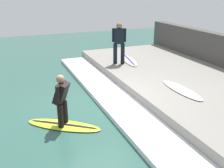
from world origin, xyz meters
The scene contains 8 objects.
ground_plane centered at (0.00, 0.00, 0.00)m, with size 28.00×28.00×0.00m, color #2D564C.
concrete_ledge centered at (3.44, 0.00, 0.20)m, with size 4.40×11.71×0.41m, color gray.
wave_foam_crest centered at (0.67, 0.00, 0.07)m, with size 1.14×11.13×0.14m, color silver.
surfboard_riding centered at (-1.18, -0.74, 0.03)m, with size 1.96×1.64×0.07m.
surfer_riding centered at (-1.18, -0.74, 0.82)m, with size 0.53×0.52×1.37m.
surfer_waiting_far centered at (2.02, 2.92, 1.37)m, with size 0.55×0.39×1.71m.
surfboard_waiting_far centered at (2.62, 3.16, 0.44)m, with size 0.86×2.02×0.07m.
surfboard_spare centered at (2.60, -0.65, 0.44)m, with size 0.51×1.90×0.06m.
Camera 1 is at (-2.32, -6.88, 3.45)m, focal length 42.00 mm.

